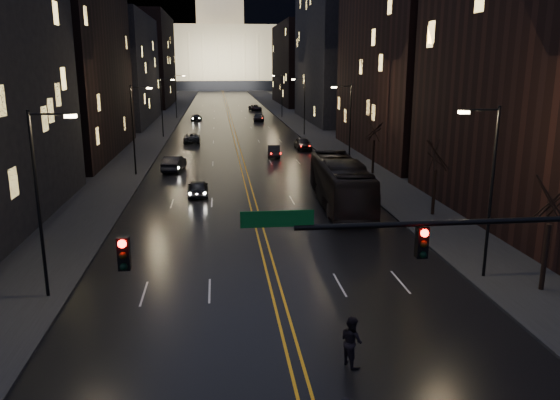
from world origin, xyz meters
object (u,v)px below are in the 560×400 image
object	(u,v)px
traffic_signal	(494,254)
oncoming_car_b	(174,163)
oncoming_car_a	(198,188)
receding_car_a	(274,151)
pedestrian_b	(351,341)
bus	(341,183)

from	to	relation	value
traffic_signal	oncoming_car_b	world-z (taller)	traffic_signal
oncoming_car_a	traffic_signal	bearing A→B (deg)	107.52
traffic_signal	oncoming_car_a	world-z (taller)	traffic_signal
receding_car_a	pedestrian_b	size ratio (longest dim) A/B	2.16
pedestrian_b	oncoming_car_a	bearing A→B (deg)	-10.15
traffic_signal	oncoming_car_b	xyz separation A→B (m)	(-13.25, 42.24, -4.28)
traffic_signal	pedestrian_b	xyz separation A→B (m)	(-3.87, 2.50, -4.13)
oncoming_car_a	pedestrian_b	size ratio (longest dim) A/B	2.14
traffic_signal	bus	xyz separation A→B (m)	(0.95, 25.78, -3.24)
bus	pedestrian_b	xyz separation A→B (m)	(-4.82, -23.28, -0.89)
oncoming_car_a	pedestrian_b	world-z (taller)	pedestrian_b
oncoming_car_b	receding_car_a	size ratio (longest dim) A/B	1.18
receding_car_a	pedestrian_b	bearing A→B (deg)	-86.43
receding_car_a	oncoming_car_b	bearing A→B (deg)	-139.60
oncoming_car_b	bus	bearing A→B (deg)	138.50
oncoming_car_a	receding_car_a	xyz separation A→B (m)	(8.57, 19.56, -0.02)
bus	oncoming_car_b	size ratio (longest dim) A/B	2.68
traffic_signal	oncoming_car_a	distance (m)	32.52
traffic_signal	bus	distance (m)	26.00
oncoming_car_b	oncoming_car_a	bearing A→B (deg)	111.50
oncoming_car_b	traffic_signal	bearing A→B (deg)	115.12
receding_car_a	bus	bearing A→B (deg)	-77.47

